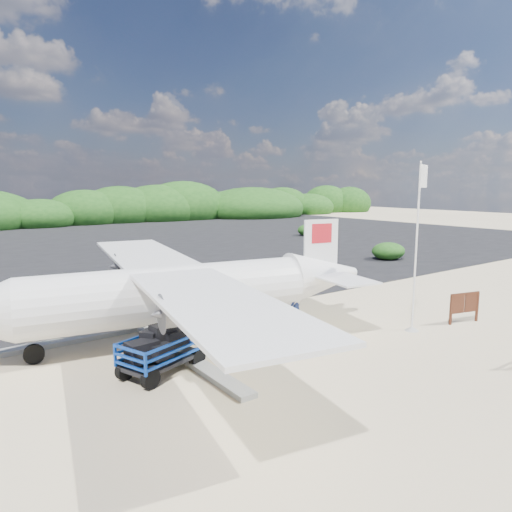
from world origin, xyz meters
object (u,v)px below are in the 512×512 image
Objects in this scene: crew_a at (296,309)px; aircraft_large at (247,241)px; baggage_cart at (163,373)px; flagpole at (412,331)px; crew_b at (268,284)px; signboard at (463,323)px; crew_c at (229,294)px.

aircraft_large is at bearing -141.71° from crew_a.
flagpole is at bearing -31.26° from baggage_cart.
baggage_cart is 30.77m from aircraft_large.
crew_b is (1.93, 4.24, -0.05)m from crew_a.
baggage_cart is at bearing -177.37° from signboard.
crew_b reaches higher than baggage_cart.
signboard is at bearing 133.86° from crew_b.
crew_a is (-3.45, 2.47, 0.81)m from flagpole.
baggage_cart is at bearing 61.48° from aircraft_large.
flagpole is at bearing -179.13° from signboard.
baggage_cart is at bearing 168.68° from flagpole.
aircraft_large is (14.66, 20.00, -0.87)m from crew_c.
baggage_cart is 11.65m from signboard.
crew_a is at bearing 144.41° from flagpole.
baggage_cart is 1.68× the size of crew_b.
crew_b is at bearing 132.85° from signboard.
aircraft_large is (19.38, 23.90, 0.00)m from baggage_cart.
signboard is 6.67m from crew_a.
flagpole reaches higher than crew_b.
crew_a is 0.92× the size of crew_c.
signboard is 0.85× the size of crew_c.
crew_b is (-1.53, 6.71, 0.76)m from flagpole.
signboard is at bearing 144.97° from crew_c.
signboard is (11.41, -2.38, 0.00)m from baggage_cart.
signboard is at bearing 83.64° from aircraft_large.
crew_a is 27.05m from aircraft_large.
signboard is 0.98× the size of crew_b.
crew_c reaches higher than crew_a.
flagpole is at bearing 123.50° from crew_a.
aircraft_large reaches higher than baggage_cart.
flagpole is at bearing 118.26° from crew_b.
flagpole is 27.72m from aircraft_large.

